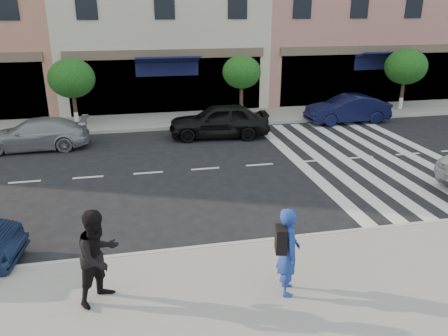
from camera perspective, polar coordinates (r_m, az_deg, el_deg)
The scene contains 12 objects.
ground at distance 11.85m, azimuth 0.80°, elevation -6.72°, with size 120.00×120.00×0.00m, color black.
sidewalk_near at distance 8.74m, azimuth 6.46°, elevation -17.22°, with size 60.00×4.50×0.15m, color gray.
sidewalk_far at distance 22.07m, azimuth -5.52°, elevation 6.29°, with size 60.00×3.00×0.15m, color gray.
building_centre at distance 27.35m, azimuth -8.61°, elevation 20.34°, with size 11.00×9.00×11.00m, color beige.
street_tree_wb at distance 21.48m, azimuth -19.27°, elevation 10.97°, with size 2.10×2.10×3.06m.
street_tree_c at distance 21.97m, azimuth 2.31°, elevation 12.37°, with size 1.90×1.90×3.04m.
street_tree_ea at distance 25.68m, azimuth 22.65°, elevation 12.10°, with size 2.20×2.20×3.19m.
photographer at distance 8.49m, azimuth 8.42°, elevation -10.71°, with size 0.65×0.43×1.78m, color navy.
walker at distance 8.50m, azimuth -16.05°, elevation -11.03°, with size 0.90×0.70×1.86m, color black.
car_far_left at distance 19.04m, azimuth -23.50°, elevation 4.07°, with size 1.70×4.19×1.21m, color gray.
car_far_mid at distance 19.09m, azimuth -0.65°, elevation 6.22°, with size 1.74×4.33×1.47m, color black.
car_far_right at distance 22.46m, azimuth 15.82°, elevation 7.43°, with size 1.42×4.08×1.34m, color black.
Camera 1 is at (-2.34, -10.29, 5.38)m, focal length 35.00 mm.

